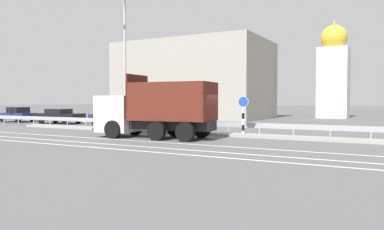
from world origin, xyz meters
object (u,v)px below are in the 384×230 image
parked_car_0 (18,115)px  parked_car_2 (111,117)px  median_road_sign (243,116)px  dump_truck (142,115)px  parked_car_1 (60,116)px  street_lamp_1 (123,54)px  parked_car_3 (163,119)px  church_tower (334,73)px

parked_car_0 → parked_car_2: 12.15m
parked_car_0 → median_road_sign: bearing=-98.8°
dump_truck → parked_car_1: (-14.95, 7.15, -0.58)m
dump_truck → street_lamp_1: 6.37m
parked_car_3 → church_tower: bearing=-18.1°
dump_truck → parked_car_0: bearing=66.0°
dump_truck → median_road_sign: 6.04m
parked_car_0 → parked_car_1: 6.02m
parked_car_2 → street_lamp_1: bearing=48.6°
parked_car_3 → median_road_sign: bearing=-112.6°
parked_car_2 → parked_car_3: size_ratio=0.83×
parked_car_0 → church_tower: bearing=-47.7°
parked_car_3 → church_tower: (9.23, 25.15, 5.03)m
street_lamp_1 → parked_car_0: bearing=166.5°
dump_truck → street_lamp_1: (-3.79, 2.96, 4.18)m
parked_car_1 → parked_car_2: 6.13m
street_lamp_1 → median_road_sign: bearing=1.8°
church_tower → parked_car_0: bearing=-137.3°
parked_car_1 → parked_car_3: size_ratio=1.02×
parked_car_0 → parked_car_3: parked_car_0 is taller
dump_truck → street_lamp_1: bearing=46.6°
parked_car_2 → church_tower: church_tower is taller
parked_car_0 → parked_car_3: bearing=-90.7°
parked_car_1 → parked_car_2: parked_car_2 is taller
dump_truck → church_tower: size_ratio=0.58×
parked_car_2 → parked_car_3: bearing=85.7°
dump_truck → parked_car_2: 11.53m
parked_car_2 → parked_car_3: 5.77m
dump_truck → parked_car_3: 7.65m
parked_car_0 → parked_car_1: parked_car_0 is taller
parked_car_0 → parked_car_1: bearing=-89.7°
parked_car_2 → parked_car_3: parked_car_2 is taller
street_lamp_1 → church_tower: size_ratio=0.79×
parked_car_1 → parked_car_2: (6.13, 0.26, 0.03)m
parked_car_1 → parked_car_3: parked_car_1 is taller
parked_car_3 → dump_truck: bearing=-154.2°
street_lamp_1 → parked_car_2: (-5.04, 4.45, -4.73)m
median_road_sign → church_tower: size_ratio=0.19×
street_lamp_1 → dump_truck: bearing=-38.0°
street_lamp_1 → church_tower: church_tower is taller
parked_car_1 → church_tower: bearing=135.0°
median_road_sign → parked_car_1: size_ratio=0.51×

